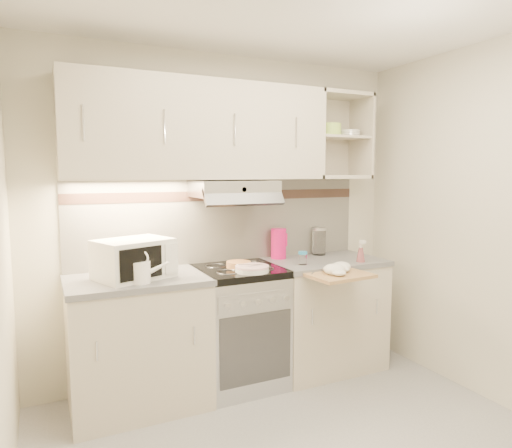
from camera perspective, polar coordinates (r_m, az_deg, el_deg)
name	(u,v)px	position (r m, az deg, el deg)	size (l,w,h in m)	color
room_shell	(289,168)	(2.67, 4.17, 7.03)	(3.04, 2.84, 2.52)	beige
base_cabinet_left	(139,345)	(3.31, -14.47, -14.42)	(0.90, 0.60, 0.86)	beige
worktop_left	(137,280)	(3.18, -14.70, -6.82)	(0.92, 0.62, 0.04)	slate
base_cabinet_right	(323,315)	(3.86, 8.38, -11.25)	(0.90, 0.60, 0.86)	beige
worktop_right	(324,262)	(3.75, 8.49, -4.68)	(0.92, 0.62, 0.04)	slate
electric_range	(239,326)	(3.51, -2.09, -12.64)	(0.60, 0.60, 0.90)	#B7B7BC
microwave	(134,259)	(3.14, -15.05, -4.22)	(0.55, 0.48, 0.26)	silver
watering_can	(141,271)	(2.99, -14.13, -5.73)	(0.25, 0.14, 0.22)	white
plate_stack	(252,269)	(3.24, -0.50, -5.61)	(0.24, 0.24, 0.05)	silver
bread_loaf	(239,264)	(3.39, -2.19, -5.08)	(0.18, 0.18, 0.05)	#9A6446
pink_pitcher	(279,243)	(3.73, 2.85, -2.44)	(0.13, 0.12, 0.25)	#DA0E64
glass_jar	(319,241)	(3.94, 7.88, -2.12)	(0.12, 0.12, 0.23)	silver
spice_jar	(303,258)	(3.51, 5.87, -4.22)	(0.07, 0.07, 0.10)	white
spray_bottle	(361,253)	(3.68, 12.96, -3.54)	(0.07, 0.07, 0.18)	#DC7780
cutting_board	(336,274)	(3.34, 9.99, -6.22)	(0.43, 0.39, 0.02)	tan
dish_towel	(339,268)	(3.32, 10.37, -5.49)	(0.26, 0.22, 0.07)	white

